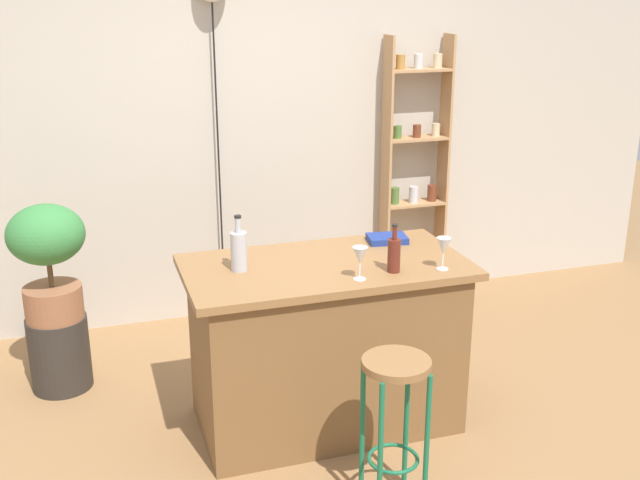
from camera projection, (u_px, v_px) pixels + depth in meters
ground at (344, 450)px, 3.92m from camera, size 12.00×12.00×0.00m
back_wall at (250, 115)px, 5.24m from camera, size 6.40×0.10×2.80m
kitchen_counter at (326, 344)px, 4.05m from camera, size 1.44×0.76×0.91m
bar_stool at (395, 401)px, 3.36m from camera, size 0.30×0.30×0.72m
spice_shelf at (415, 173)px, 5.58m from camera, size 0.47×0.17×1.92m
plant_stool at (60, 352)px, 4.48m from camera, size 0.34×0.34×0.44m
potted_plant at (48, 253)px, 4.28m from camera, size 0.42×0.38×0.67m
bottle_spirits_clear at (239, 250)px, 3.78m from camera, size 0.08×0.08×0.28m
bottle_soda_blue at (394, 254)px, 3.77m from camera, size 0.06×0.06×0.24m
wine_glass_left at (360, 256)px, 3.66m from camera, size 0.07×0.07×0.16m
wine_glass_center at (443, 247)px, 3.79m from camera, size 0.07×0.07×0.16m
cookbook at (387, 239)px, 4.23m from camera, size 0.23×0.18×0.03m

